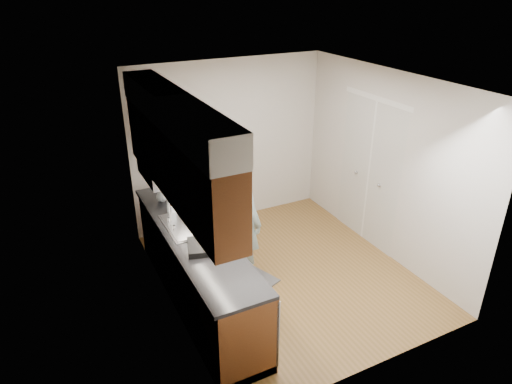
# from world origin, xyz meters

# --- Properties ---
(floor) EXTENTS (3.50, 3.50, 0.00)m
(floor) POSITION_xyz_m (0.00, 0.00, 0.00)
(floor) COLOR brown
(floor) RESTS_ON ground
(ceiling) EXTENTS (3.50, 3.50, 0.00)m
(ceiling) POSITION_xyz_m (0.00, 0.00, 2.50)
(ceiling) COLOR white
(ceiling) RESTS_ON wall_left
(wall_left) EXTENTS (0.02, 3.50, 2.50)m
(wall_left) POSITION_xyz_m (-1.50, 0.00, 1.25)
(wall_left) COLOR beige
(wall_left) RESTS_ON floor
(wall_right) EXTENTS (0.02, 3.50, 2.50)m
(wall_right) POSITION_xyz_m (1.50, 0.00, 1.25)
(wall_right) COLOR beige
(wall_right) RESTS_ON floor
(wall_back) EXTENTS (3.00, 0.02, 2.50)m
(wall_back) POSITION_xyz_m (0.00, 1.75, 1.25)
(wall_back) COLOR beige
(wall_back) RESTS_ON floor
(counter) EXTENTS (0.64, 2.80, 1.30)m
(counter) POSITION_xyz_m (-1.20, -0.00, 0.49)
(counter) COLOR brown
(counter) RESTS_ON floor
(upper_cabinets) EXTENTS (0.47, 2.80, 1.21)m
(upper_cabinets) POSITION_xyz_m (-1.33, 0.05, 1.95)
(upper_cabinets) COLOR brown
(upper_cabinets) RESTS_ON wall_left
(closet_door) EXTENTS (0.02, 1.22, 2.05)m
(closet_door) POSITION_xyz_m (1.49, 0.30, 1.02)
(closet_door) COLOR silver
(closet_door) RESTS_ON wall_right
(floor_mat) EXTENTS (0.79, 0.99, 0.02)m
(floor_mat) POSITION_xyz_m (-0.53, 0.20, 0.01)
(floor_mat) COLOR #59595C
(floor_mat) RESTS_ON floor
(person) EXTENTS (0.63, 0.77, 1.87)m
(person) POSITION_xyz_m (-0.53, 0.20, 0.95)
(person) COLOR #8CA8AA
(person) RESTS_ON floor_mat
(soap_bottle_a) EXTENTS (0.13, 0.13, 0.29)m
(soap_bottle_a) POSITION_xyz_m (-1.29, 0.56, 1.09)
(soap_bottle_a) COLOR silver
(soap_bottle_a) RESTS_ON counter
(soap_bottle_b) EXTENTS (0.10, 0.10, 0.19)m
(soap_bottle_b) POSITION_xyz_m (-1.03, 0.67, 1.03)
(soap_bottle_b) COLOR silver
(soap_bottle_b) RESTS_ON counter
(soap_bottle_c) EXTENTS (0.20, 0.20, 0.18)m
(soap_bottle_c) POSITION_xyz_m (-1.30, 0.93, 1.03)
(soap_bottle_c) COLOR silver
(soap_bottle_c) RESTS_ON counter
(soda_can) EXTENTS (0.07, 0.07, 0.12)m
(soda_can) POSITION_xyz_m (-1.03, 0.68, 1.00)
(soda_can) COLOR #B12A1E
(soda_can) RESTS_ON counter
(dish_rack) EXTENTS (0.49, 0.45, 0.06)m
(dish_rack) POSITION_xyz_m (-1.19, -0.38, 0.97)
(dish_rack) COLOR black
(dish_rack) RESTS_ON counter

